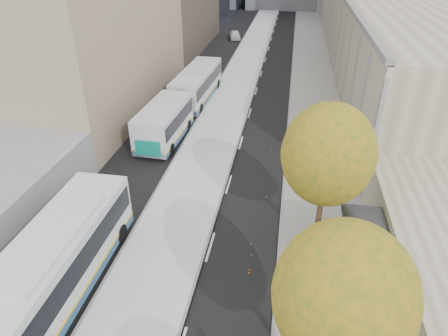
# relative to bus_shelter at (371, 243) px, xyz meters

# --- Properties ---
(bus_platform) EXTENTS (4.25, 150.00, 0.15)m
(bus_platform) POSITION_rel_bus_shelter_xyz_m (-9.56, 24.04, -2.11)
(bus_platform) COLOR #B8B8B8
(bus_platform) RESTS_ON ground
(sidewalk) EXTENTS (4.75, 150.00, 0.08)m
(sidewalk) POSITION_rel_bus_shelter_xyz_m (-1.56, 24.04, -2.15)
(sidewalk) COLOR gray
(sidewalk) RESTS_ON ground
(building_tan) EXTENTS (18.00, 92.00, 8.00)m
(building_tan) POSITION_rel_bus_shelter_xyz_m (9.81, 53.04, 1.81)
(building_tan) COLOR gray
(building_tan) RESTS_ON ground
(bus_shelter) EXTENTS (1.90, 4.40, 2.53)m
(bus_shelter) POSITION_rel_bus_shelter_xyz_m (0.00, 0.00, 0.00)
(bus_shelter) COLOR #383A3F
(bus_shelter) RESTS_ON sidewalk
(tree_b) EXTENTS (4.00, 4.00, 6.97)m
(tree_b) POSITION_rel_bus_shelter_xyz_m (-2.09, -5.96, 2.85)
(tree_b) COLOR #322117
(tree_b) RESTS_ON sidewalk
(tree_c) EXTENTS (4.20, 4.20, 7.28)m
(tree_c) POSITION_rel_bus_shelter_xyz_m (-2.09, 2.04, 3.06)
(tree_c) COLOR #322117
(tree_c) RESTS_ON sidewalk
(bus_far) EXTENTS (3.34, 17.56, 2.91)m
(bus_far) POSITION_rel_bus_shelter_xyz_m (-12.85, 17.67, -0.60)
(bus_far) COLOR silver
(bus_far) RESTS_ON ground
(distant_car) EXTENTS (2.21, 3.94, 1.27)m
(distant_car) POSITION_rel_bus_shelter_xyz_m (-12.87, 48.18, -1.56)
(distant_car) COLOR silver
(distant_car) RESTS_ON ground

